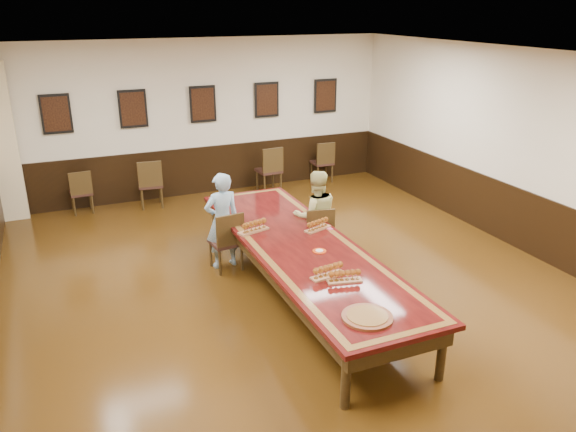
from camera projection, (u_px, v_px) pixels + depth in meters
name	position (u px, v px, depth m)	size (l,w,h in m)	color
floor	(302.00, 295.00, 7.88)	(8.00, 10.00, 0.02)	black
ceiling	(304.00, 58.00, 6.74)	(8.00, 10.00, 0.02)	white
wall_back	(203.00, 118.00, 11.62)	(8.00, 0.02, 3.20)	beige
wall_right	(536.00, 155.00, 8.78)	(0.02, 10.00, 3.20)	beige
chair_man	(226.00, 240.00, 8.49)	(0.44, 0.48, 0.94)	#311A15
chair_woman	(317.00, 234.00, 8.73)	(0.44, 0.48, 0.93)	#311A15
spare_chair_a	(81.00, 191.00, 10.82)	(0.40, 0.44, 0.86)	#311A15
spare_chair_b	(150.00, 183.00, 11.13)	(0.46, 0.50, 0.98)	#311A15
spare_chair_c	(269.00, 169.00, 12.02)	(0.47, 0.51, 1.00)	#311A15
spare_chair_d	(322.00, 161.00, 12.75)	(0.44, 0.48, 0.93)	#311A15
person_man	(222.00, 221.00, 8.47)	(0.55, 0.36, 1.50)	teal
person_woman	(316.00, 216.00, 8.72)	(0.72, 0.56, 1.46)	#CFCC81
pink_phone	(329.00, 228.00, 8.17)	(0.07, 0.14, 0.01)	#CD4479
curtain	(4.00, 144.00, 10.13)	(0.45, 0.18, 2.90)	beige
wainscoting	(302.00, 262.00, 7.70)	(8.00, 10.00, 1.00)	black
conference_table	(302.00, 254.00, 7.66)	(1.40, 5.00, 0.76)	black
posters	(203.00, 104.00, 11.45)	(6.14, 0.04, 0.74)	black
flight_a	(254.00, 227.00, 8.03)	(0.49, 0.26, 0.17)	#8D5C3B
flight_b	(318.00, 225.00, 8.10)	(0.45, 0.27, 0.16)	#8D5C3B
flight_c	(328.00, 271.00, 6.70)	(0.46, 0.19, 0.16)	#8D5C3B
flight_d	(345.00, 277.00, 6.58)	(0.43, 0.21, 0.16)	#8D5C3B
red_plate_grp	(319.00, 251.00, 7.41)	(0.18, 0.18, 0.02)	red
carved_platter	(367.00, 317.00, 5.83)	(0.54, 0.54, 0.04)	#512210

